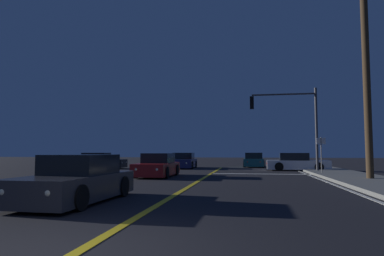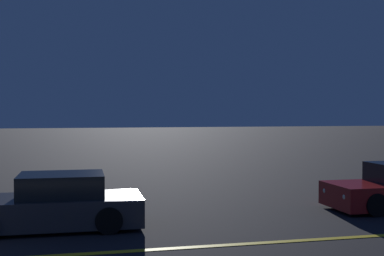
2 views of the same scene
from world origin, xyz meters
TOP-DOWN VIEW (x-y plane):
  - lane_line_center at (0.00, 9.68)m, footprint 0.20×32.91m
  - car_distant_tail_charcoal at (-2.46, 4.85)m, footprint 1.99×4.45m

SIDE VIEW (x-z plane):
  - lane_line_center at x=0.00m, z-range 0.00..0.01m
  - car_distant_tail_charcoal at x=-2.46m, z-range -0.09..1.25m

